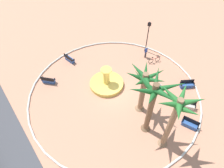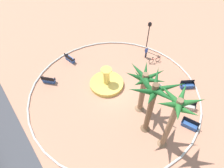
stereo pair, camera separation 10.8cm
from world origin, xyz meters
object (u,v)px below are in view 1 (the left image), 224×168
(bench_west, at_px, (190,124))
(bicycle_red_frame, at_px, (154,60))
(bench_southeast, at_px, (69,59))
(bench_north, at_px, (48,81))
(bench_southwest, at_px, (187,105))
(lamppost, at_px, (148,35))
(person_cyclist_photo, at_px, (158,87))
(person_cyclist_helmet, at_px, (146,52))
(fountain, at_px, (107,83))
(palm_tree_by_curb, at_px, (144,84))
(bench_east, at_px, (187,85))
(palm_tree_near_fountain, at_px, (175,113))
(palm_tree_mid_plaza, at_px, (153,98))

(bench_west, height_order, bicycle_red_frame, bench_west)
(bench_southeast, bearing_deg, bench_north, 116.24)
(bench_southwest, bearing_deg, lamppost, -19.23)
(bench_southeast, bearing_deg, bench_west, -164.39)
(bench_north, relative_size, person_cyclist_photo, 0.91)
(lamppost, relative_size, person_cyclist_helmet, 2.66)
(lamppost, bearing_deg, fountain, 102.90)
(palm_tree_by_curb, distance_m, bicycle_red_frame, 8.66)
(palm_tree_by_curb, bearing_deg, person_cyclist_helmet, -48.25)
(bench_east, xyz_separation_m, person_cyclist_photo, (1.49, 3.37, 0.60))
(bicycle_red_frame, bearing_deg, palm_tree_by_curb, 122.99)
(palm_tree_near_fountain, xyz_separation_m, person_cyclist_photo, (4.60, -4.11, -4.02))
(palm_tree_mid_plaza, height_order, bench_southeast, palm_tree_mid_plaza)
(fountain, bearing_deg, palm_tree_mid_plaza, 176.20)
(fountain, bearing_deg, bicycle_red_frame, -94.32)
(palm_tree_near_fountain, relative_size, person_cyclist_helmet, 4.01)
(bench_east, height_order, bench_north, same)
(bench_southeast, bearing_deg, bench_southwest, -156.83)
(palm_tree_mid_plaza, distance_m, bench_west, 6.24)
(bench_southeast, bearing_deg, palm_tree_mid_plaza, -176.37)
(palm_tree_near_fountain, height_order, bench_southwest, palm_tree_near_fountain)
(palm_tree_mid_plaza, height_order, bench_north, palm_tree_mid_plaza)
(fountain, distance_m, bench_east, 9.32)
(palm_tree_mid_plaza, bearing_deg, bench_southeast, 3.63)
(palm_tree_near_fountain, xyz_separation_m, person_cyclist_helmet, (9.97, -7.52, -4.01))
(palm_tree_by_curb, bearing_deg, bench_southwest, -126.28)
(bench_north, xyz_separation_m, bench_southeast, (1.93, -3.91, 0.00))
(palm_tree_near_fountain, xyz_separation_m, lamppost, (10.95, -8.51, -2.32))
(bench_east, bearing_deg, fountain, 50.30)
(bench_west, bearing_deg, bicycle_red_frame, -25.73)
(bench_west, distance_m, bench_north, 16.26)
(palm_tree_mid_plaza, bearing_deg, bicycle_red_frame, -50.76)
(palm_tree_by_curb, relative_size, bench_west, 3.24)
(bench_west, height_order, bench_southwest, same)
(palm_tree_near_fountain, xyz_separation_m, bench_east, (3.11, -7.47, -4.62))
(fountain, bearing_deg, bench_southwest, -148.51)
(palm_tree_near_fountain, distance_m, bench_north, 15.19)
(bicycle_red_frame, bearing_deg, lamppost, -18.56)
(bench_west, relative_size, bicycle_red_frame, 1.01)
(bench_east, bearing_deg, bench_southeast, 34.36)
(bench_north, distance_m, bicycle_red_frame, 13.61)
(fountain, distance_m, bicycle_red_frame, 7.41)
(fountain, xyz_separation_m, bench_southwest, (-7.86, -4.81, 0.00))
(lamppost, xyz_separation_m, person_cyclist_helmet, (-0.97, 0.99, -1.69))
(palm_tree_mid_plaza, relative_size, person_cyclist_helmet, 3.90)
(palm_tree_near_fountain, height_order, palm_tree_by_curb, palm_tree_near_fountain)
(bench_west, bearing_deg, bench_southwest, -47.34)
(bench_west, bearing_deg, fountain, 18.34)
(palm_tree_near_fountain, distance_m, bench_west, 5.76)
(palm_tree_near_fountain, bearing_deg, bench_west, -95.84)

